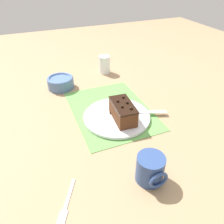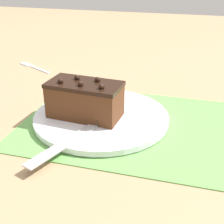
{
  "view_description": "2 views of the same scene",
  "coord_description": "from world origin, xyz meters",
  "px_view_note": "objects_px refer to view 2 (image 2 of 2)",
  "views": [
    {
      "loc": [
        0.77,
        -0.31,
        0.58
      ],
      "look_at": [
        0.08,
        -0.03,
        0.05
      ],
      "focal_mm": 35.0,
      "sensor_mm": 36.0,
      "label": 1
    },
    {
      "loc": [
        -0.11,
        0.57,
        0.32
      ],
      "look_at": [
        0.04,
        0.01,
        0.03
      ],
      "focal_mm": 50.0,
      "sensor_mm": 36.0,
      "label": 2
    }
  ],
  "objects_px": {
    "cake_plate": "(102,116)",
    "chocolate_cake": "(85,99)",
    "serving_knife": "(93,124)",
    "dessert_fork": "(33,66)"
  },
  "relations": [
    {
      "from": "cake_plate",
      "to": "chocolate_cake",
      "type": "height_order",
      "value": "chocolate_cake"
    },
    {
      "from": "cake_plate",
      "to": "chocolate_cake",
      "type": "relative_size",
      "value": 1.83
    },
    {
      "from": "chocolate_cake",
      "to": "dessert_fork",
      "type": "distance_m",
      "value": 0.43
    },
    {
      "from": "cake_plate",
      "to": "dessert_fork",
      "type": "relative_size",
      "value": 2.08
    },
    {
      "from": "dessert_fork",
      "to": "serving_knife",
      "type": "bearing_deg",
      "value": -108.74
    },
    {
      "from": "chocolate_cake",
      "to": "serving_knife",
      "type": "distance_m",
      "value": 0.06
    },
    {
      "from": "serving_knife",
      "to": "chocolate_cake",
      "type": "bearing_deg",
      "value": -32.47
    },
    {
      "from": "chocolate_cake",
      "to": "serving_knife",
      "type": "relative_size",
      "value": 0.64
    },
    {
      "from": "cake_plate",
      "to": "serving_knife",
      "type": "height_order",
      "value": "serving_knife"
    },
    {
      "from": "cake_plate",
      "to": "dessert_fork",
      "type": "xyz_separation_m",
      "value": [
        0.33,
        -0.29,
        -0.01
      ]
    }
  ]
}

